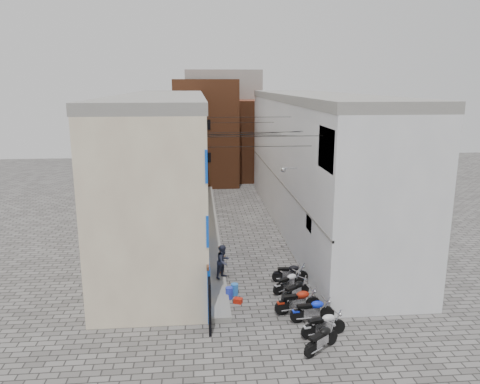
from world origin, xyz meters
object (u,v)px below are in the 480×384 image
object	(u,v)px
motorcycle_d	(298,300)
motorcycle_e	(296,289)
motorcycle_b	(324,323)
motorcycle_c	(312,309)
motorcycle_a	(322,338)
person_a	(222,259)
red_crate	(238,301)
person_b	(223,261)
motorcycle_g	(290,272)
motorcycle_f	(289,281)
water_jug_near	(229,293)
water_jug_far	(235,289)

from	to	relation	value
motorcycle_d	motorcycle_e	distance (m)	1.20
motorcycle_b	motorcycle_c	xyz separation A→B (m)	(-0.15, 1.19, 0.01)
motorcycle_a	motorcycle_b	xyz separation A→B (m)	(0.35, 1.00, 0.01)
motorcycle_d	person_a	xyz separation A→B (m)	(-3.06, 4.13, 0.36)
red_crate	motorcycle_b	bearing A→B (deg)	-45.35
person_b	motorcycle_b	bearing A→B (deg)	-103.76
motorcycle_d	motorcycle_g	bearing A→B (deg)	165.03
motorcycle_c	person_a	xyz separation A→B (m)	(-3.51, 4.92, 0.41)
person_a	red_crate	xyz separation A→B (m)	(0.57, -2.99, -0.85)
motorcycle_a	motorcycle_c	distance (m)	2.20
motorcycle_f	water_jug_near	size ratio (longest dim) A/B	3.36
motorcycle_a	water_jug_far	distance (m)	5.73
motorcycle_f	red_crate	size ratio (longest dim) A/B	4.92
person_a	motorcycle_c	bearing A→B (deg)	-126.35
water_jug_near	person_a	bearing A→B (deg)	94.83
person_a	water_jug_near	size ratio (longest dim) A/B	2.66
motorcycle_a	water_jug_near	distance (m)	5.59
motorcycle_c	motorcycle_d	distance (m)	0.91
water_jug_far	red_crate	xyz separation A→B (m)	(0.09, -0.85, -0.16)
motorcycle_c	motorcycle_f	bearing A→B (deg)	-176.36
motorcycle_a	water_jug_far	size ratio (longest dim) A/B	3.37
motorcycle_e	motorcycle_b	bearing A→B (deg)	-29.89
motorcycle_d	person_a	size ratio (longest dim) A/B	1.46
motorcycle_e	person_b	xyz separation A→B (m)	(-3.16, 2.29, 0.57)
person_b	water_jug_far	xyz separation A→B (m)	(0.44, -1.48, -0.83)
motorcycle_f	person_a	world-z (taller)	person_a
motorcycle_d	motorcycle_c	bearing A→B (deg)	19.95
motorcycle_b	motorcycle_c	world-z (taller)	motorcycle_c
motorcycle_b	motorcycle_d	distance (m)	2.07
motorcycle_c	water_jug_near	bearing A→B (deg)	-131.63
motorcycle_a	motorcycle_b	world-z (taller)	motorcycle_b
water_jug_far	red_crate	bearing A→B (deg)	-84.02
motorcycle_e	person_a	world-z (taller)	person_a
motorcycle_a	motorcycle_c	size ratio (longest dim) A/B	0.97
motorcycle_c	motorcycle_e	world-z (taller)	motorcycle_c
person_a	red_crate	distance (m)	3.16
person_a	water_jug_far	xyz separation A→B (m)	(0.48, -2.14, -0.69)
motorcycle_a	motorcycle_c	bearing A→B (deg)	138.38
person_b	water_jug_near	bearing A→B (deg)	-132.21
motorcycle_e	person_b	world-z (taller)	person_b
water_jug_near	motorcycle_e	bearing A→B (deg)	-8.81
motorcycle_g	person_a	xyz separation A→B (m)	(-3.36, 0.91, 0.44)
motorcycle_e	motorcycle_f	size ratio (longest dim) A/B	1.02
motorcycle_e	person_b	bearing A→B (deg)	-163.76
motorcycle_c	water_jug_far	world-z (taller)	motorcycle_c
motorcycle_f	motorcycle_b	bearing A→B (deg)	-21.38
motorcycle_b	motorcycle_e	world-z (taller)	motorcycle_b
motorcycle_f	water_jug_near	world-z (taller)	motorcycle_f
motorcycle_b	water_jug_far	size ratio (longest dim) A/B	3.45
person_b	water_jug_near	xyz separation A→B (m)	(0.16, -1.82, -0.83)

